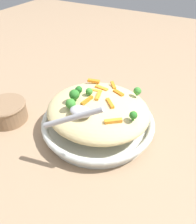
{
  "coord_description": "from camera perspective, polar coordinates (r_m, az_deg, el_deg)",
  "views": [
    {
      "loc": [
        -0.23,
        0.41,
        0.43
      ],
      "look_at": [
        0.0,
        0.0,
        0.06
      ],
      "focal_mm": 36.58,
      "sensor_mm": 36.0,
      "label": 1
    }
  ],
  "objects": [
    {
      "name": "broccoli_floret_0",
      "position": [
        0.59,
        -2.23,
        5.12
      ],
      "size": [
        0.02,
        0.02,
        0.02
      ],
      "color": "#377928",
      "rests_on": "pasta_mound"
    },
    {
      "name": "broccoli_floret_3",
      "position": [
        0.52,
        8.82,
        -0.83
      ],
      "size": [
        0.02,
        0.02,
        0.02
      ],
      "color": "#296820",
      "rests_on": "pasta_mound"
    },
    {
      "name": "carrot_piece_6",
      "position": [
        0.63,
        0.89,
        6.01
      ],
      "size": [
        0.04,
        0.01,
        0.01
      ],
      "primitive_type": "cube",
      "rotation": [
        0.0,
        0.0,
        6.16
      ],
      "color": "orange",
      "rests_on": "pasta_mound"
    },
    {
      "name": "carrot_piece_3",
      "position": [
        0.61,
        5.13,
        4.75
      ],
      "size": [
        0.03,
        0.02,
        0.01
      ],
      "primitive_type": "cube",
      "rotation": [
        0.0,
        0.0,
        2.77
      ],
      "color": "orange",
      "rests_on": "pasta_mound"
    },
    {
      "name": "broccoli_floret_1",
      "position": [
        0.6,
        -4.84,
        5.57
      ],
      "size": [
        0.02,
        0.02,
        0.02
      ],
      "color": "#205B1C",
      "rests_on": "pasta_mound"
    },
    {
      "name": "broccoli_floret_4",
      "position": [
        0.55,
        -6.86,
        2.04
      ],
      "size": [
        0.02,
        0.02,
        0.03
      ],
      "color": "#377928",
      "rests_on": "pasta_mound"
    },
    {
      "name": "carrot_piece_1",
      "position": [
        0.52,
        3.84,
        -2.24
      ],
      "size": [
        0.04,
        0.03,
        0.01
      ],
      "primitive_type": "cube",
      "rotation": [
        0.0,
        0.0,
        0.67
      ],
      "color": "orange",
      "rests_on": "pasta_mound"
    },
    {
      "name": "ground_plane",
      "position": [
        0.64,
        0.0,
        -4.19
      ],
      "size": [
        2.4,
        2.4,
        0.0
      ],
      "primitive_type": "plane",
      "color": "#9E7F60"
    },
    {
      "name": "carrot_piece_5",
      "position": [
        0.66,
        -1.09,
        7.75
      ],
      "size": [
        0.04,
        0.02,
        0.01
      ],
      "primitive_type": "cube",
      "rotation": [
        0.0,
        0.0,
        3.36
      ],
      "color": "orange",
      "rests_on": "pasta_mound"
    },
    {
      "name": "companion_bowl",
      "position": [
        0.7,
        -21.85,
        0.33
      ],
      "size": [
        0.11,
        0.11,
        0.06
      ],
      "color": "#8C6B4C",
      "rests_on": "ground_plane"
    },
    {
      "name": "carrot_piece_7",
      "position": [
        0.56,
        3.15,
        2.35
      ],
      "size": [
        0.03,
        0.03,
        0.01
      ],
      "primitive_type": "cube",
      "rotation": [
        0.0,
        0.0,
        5.53
      ],
      "color": "orange",
      "rests_on": "pasta_mound"
    },
    {
      "name": "serving_spoon",
      "position": [
        0.51,
        -4.96,
        -0.33
      ],
      "size": [
        0.13,
        0.11,
        0.08
      ],
      "color": "#B7B7BC",
      "rests_on": "pasta_mound"
    },
    {
      "name": "carrot_piece_2",
      "position": [
        0.61,
        -0.48,
        5.32
      ],
      "size": [
        0.03,
        0.01,
        0.01
      ],
      "primitive_type": "cube",
      "rotation": [
        0.0,
        0.0,
        0.19
      ],
      "color": "orange",
      "rests_on": "pasta_mound"
    },
    {
      "name": "carrot_piece_4",
      "position": [
        0.65,
        3.77,
        6.71
      ],
      "size": [
        0.03,
        0.03,
        0.01
      ],
      "primitive_type": "cube",
      "rotation": [
        0.0,
        0.0,
        2.24
      ],
      "color": "orange",
      "rests_on": "pasta_mound"
    },
    {
      "name": "broccoli_floret_5",
      "position": [
        0.57,
        -5.94,
        4.31
      ],
      "size": [
        0.03,
        0.03,
        0.03
      ],
      "color": "#296820",
      "rests_on": "pasta_mound"
    },
    {
      "name": "pasta_mound",
      "position": [
        0.59,
        0.0,
        0.5
      ],
      "size": [
        0.27,
        0.25,
        0.07
      ],
      "primitive_type": "ellipsoid",
      "color": "#DBC689",
      "rests_on": "serving_bowl"
    },
    {
      "name": "broccoli_floret_2",
      "position": [
        0.61,
        9.81,
        5.17
      ],
      "size": [
        0.02,
        0.02,
        0.02
      ],
      "color": "#377928",
      "rests_on": "pasta_mound"
    },
    {
      "name": "carrot_piece_0",
      "position": [
        0.57,
        -2.77,
        2.88
      ],
      "size": [
        0.01,
        0.04,
        0.01
      ],
      "primitive_type": "cube",
      "rotation": [
        0.0,
        0.0,
        1.41
      ],
      "color": "orange",
      "rests_on": "pasta_mound"
    },
    {
      "name": "serving_bowl",
      "position": [
        0.62,
        0.0,
        -2.74
      ],
      "size": [
        0.3,
        0.3,
        0.04
      ],
      "color": "silver",
      "rests_on": "ground_plane"
    },
    {
      "name": "carrot_piece_8",
      "position": [
        0.59,
        0.08,
        4.17
      ],
      "size": [
        0.02,
        0.04,
        0.01
      ],
      "primitive_type": "cube",
      "rotation": [
        0.0,
        0.0,
        4.99
      ],
      "color": "orange",
      "rests_on": "pasta_mound"
    }
  ]
}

